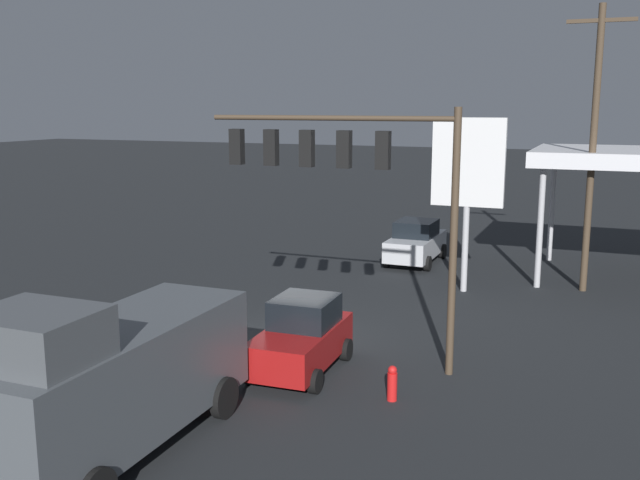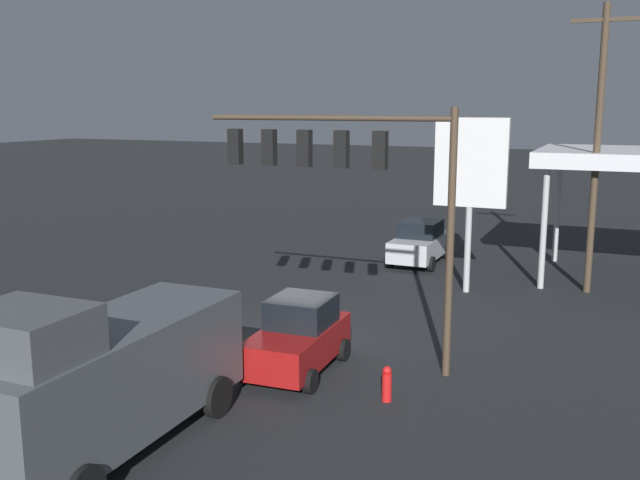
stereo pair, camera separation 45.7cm
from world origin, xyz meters
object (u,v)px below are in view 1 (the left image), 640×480
(price_sign, at_px, (468,169))
(delivery_truck, at_px, (112,377))
(utility_pole, at_px, (593,144))
(hatchback_crossing, at_px, (302,337))
(sedan_waiting, at_px, (416,242))
(fire_hydrant, at_px, (392,383))
(traffic_signal_assembly, at_px, (346,169))

(price_sign, distance_m, delivery_truck, 16.51)
(utility_pole, bearing_deg, delivery_truck, 64.93)
(utility_pole, relative_size, delivery_truck, 1.56)
(hatchback_crossing, bearing_deg, sedan_waiting, -179.81)
(hatchback_crossing, distance_m, sedan_waiting, 14.17)
(delivery_truck, distance_m, fire_hydrant, 6.63)
(traffic_signal_assembly, bearing_deg, utility_pole, -119.16)
(traffic_signal_assembly, xyz_separation_m, delivery_truck, (2.36, 7.06, -3.65))
(utility_pole, relative_size, sedan_waiting, 2.41)
(utility_pole, xyz_separation_m, sedan_waiting, (7.23, -2.36, -4.64))
(price_sign, bearing_deg, sedan_waiting, -54.28)
(traffic_signal_assembly, relative_size, utility_pole, 0.66)
(sedan_waiting, distance_m, fire_hydrant, 15.51)
(hatchback_crossing, distance_m, delivery_truck, 6.02)
(utility_pole, height_order, sedan_waiting, utility_pole)
(traffic_signal_assembly, xyz_separation_m, utility_pole, (-5.85, -10.49, 0.24))
(delivery_truck, relative_size, fire_hydrant, 7.74)
(utility_pole, distance_m, fire_hydrant, 14.27)
(fire_hydrant, bearing_deg, price_sign, -87.73)
(delivery_truck, bearing_deg, sedan_waiting, 176.92)
(traffic_signal_assembly, height_order, delivery_truck, traffic_signal_assembly)
(fire_hydrant, bearing_deg, sedan_waiting, -77.22)
(hatchback_crossing, distance_m, fire_hydrant, 3.01)
(utility_pole, bearing_deg, traffic_signal_assembly, 60.84)
(delivery_truck, height_order, fire_hydrant, delivery_truck)
(delivery_truck, xyz_separation_m, fire_hydrant, (-4.41, -4.79, -1.26))
(utility_pole, bearing_deg, sedan_waiting, -18.12)
(price_sign, xyz_separation_m, hatchback_crossing, (2.37, 9.99, -3.74))
(traffic_signal_assembly, relative_size, price_sign, 1.07)
(sedan_waiting, height_order, fire_hydrant, sedan_waiting)
(sedan_waiting, bearing_deg, utility_pole, 72.06)
(traffic_signal_assembly, height_order, price_sign, traffic_signal_assembly)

